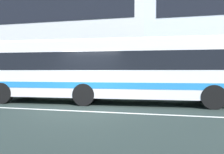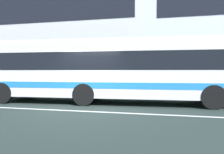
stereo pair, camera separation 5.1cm
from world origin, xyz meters
TOP-DOWN VIEW (x-y plane):
  - ground_plane at (0.00, 0.00)m, footprint 160.00×160.00m
  - lane_centre_line at (0.00, 0.00)m, footprint 60.00×0.16m
  - hedge_row_far at (-1.75, 6.29)m, footprint 13.35×1.10m
  - apartment_block_left at (-7.98, 13.83)m, footprint 19.39×8.36m
  - transit_bus at (0.34, 2.47)m, footprint 11.65×3.19m

SIDE VIEW (x-z plane):
  - ground_plane at x=0.00m, z-range 0.00..0.00m
  - lane_centre_line at x=0.00m, z-range 0.00..0.01m
  - hedge_row_far at x=-1.75m, z-range 0.00..0.87m
  - transit_bus at x=0.34m, z-range 0.16..3.19m
  - apartment_block_left at x=-7.98m, z-range 0.00..12.40m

